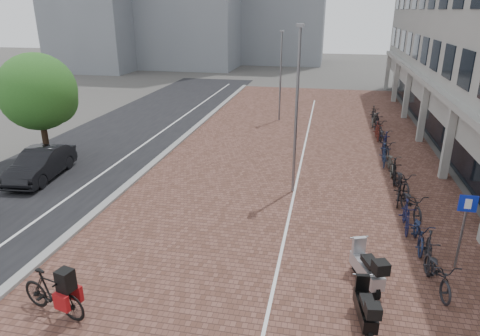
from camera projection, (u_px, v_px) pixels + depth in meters
The scene contains 15 objects.
ground at pixel (198, 280), 12.38m from camera, with size 140.00×140.00×0.00m, color #474442.
plaza_brick at pixel (299, 155), 23.01m from camera, with size 14.50×42.00×0.04m, color brown.
street_asphalt at pixel (111, 143), 25.11m from camera, with size 8.00×50.00×0.03m, color black.
curb at pixel (174, 146), 24.34m from camera, with size 0.35×42.00×0.14m, color gray.
lane_line at pixel (143, 145), 24.72m from camera, with size 0.12×44.00×0.00m, color white.
parking_line at pixel (303, 155), 22.96m from camera, with size 0.10×30.00×0.00m, color white.
car_dark at pixel (41, 164), 19.65m from camera, with size 1.48×4.24×1.40m, color black.
hero_bike at pixel (53, 292), 10.81m from camera, with size 2.15×1.06×1.46m.
scooter_front at pixel (367, 267), 11.96m from camera, with size 0.56×1.79×1.23m, color #B3B3B8, non-canonical shape.
scooter_mid at pixel (366, 306), 10.45m from camera, with size 0.50×1.61×1.11m, color black, non-canonical shape.
parking_sign at pixel (464, 220), 12.42m from camera, with size 0.51×0.09×2.42m.
lamp_near at pixel (296, 114), 17.24m from camera, with size 0.12×0.12×6.83m, color slate.
lamp_far at pixel (280, 77), 29.21m from camera, with size 0.12×0.12×6.03m, color slate.
street_tree at pixel (41, 94), 20.99m from camera, with size 3.77×3.77×5.49m.
bike_row at pixel (391, 160), 20.72m from camera, with size 1.28×21.46×1.05m.
Camera 1 is at (3.33, -10.00, 7.39)m, focal length 31.93 mm.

